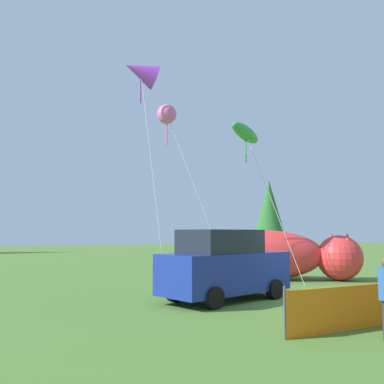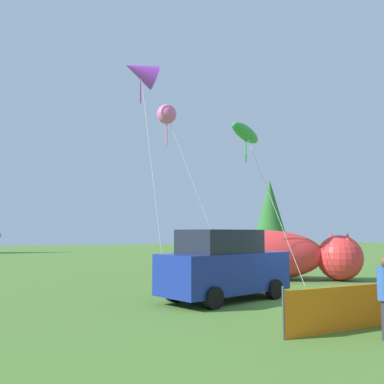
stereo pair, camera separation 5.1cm
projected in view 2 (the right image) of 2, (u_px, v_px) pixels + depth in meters
ground_plane at (297, 298)px, 13.80m from camera, size 120.00×120.00×0.00m
parked_car at (224, 266)px, 13.36m from camera, size 4.68×2.95×2.19m
inflatable_cat at (280, 257)px, 19.09m from camera, size 6.59×5.04×2.20m
kite_green_fish at (246, 134)px, 18.68m from camera, size 2.66×2.84×6.90m
kite_pink_octopus at (167, 115)px, 17.67m from camera, size 2.75×1.72×7.39m
kite_purple_delta at (141, 72)px, 17.26m from camera, size 1.65×1.79×9.27m
horizon_tree_east at (270, 206)px, 54.40m from camera, size 3.67×3.67×8.77m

